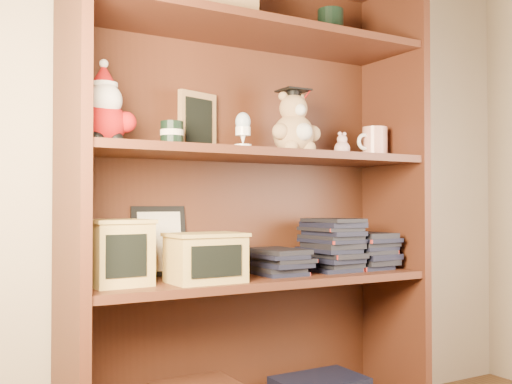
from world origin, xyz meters
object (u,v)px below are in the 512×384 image
bookcase (248,205)px  teacher_mug (374,142)px  treats_box (118,252)px  grad_teddy_bear (294,128)px

bookcase → teacher_mug: bookcase is taller
teacher_mug → treats_box: bearing=-180.0°
grad_teddy_bear → treats_box: size_ratio=1.19×
bookcase → teacher_mug: (0.50, -0.05, 0.23)m
bookcase → grad_teddy_bear: (0.15, -0.06, 0.26)m
grad_teddy_bear → teacher_mug: size_ratio=1.76×
teacher_mug → treats_box: size_ratio=0.68×
grad_teddy_bear → treats_box: grad_teddy_bear is taller
bookcase → teacher_mug: size_ratio=12.69×
treats_box → grad_teddy_bear: bearing=-0.6°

